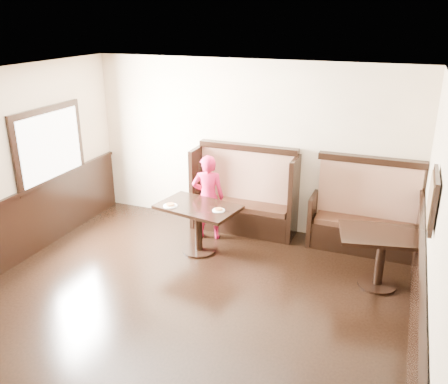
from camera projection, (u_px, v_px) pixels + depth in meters
The scene contains 9 objects.
ground at pixel (147, 346), 5.26m from camera, with size 7.00×7.00×0.00m, color black.
room_shell at pixel (134, 276), 5.37m from camera, with size 7.00×7.00×7.00m.
booth_main at pixel (245, 200), 7.94m from camera, with size 1.75×0.72×1.45m.
booth_neighbor at pixel (364, 220), 7.29m from camera, with size 1.65×0.72×1.45m.
table_main at pixel (198, 216), 7.15m from camera, with size 1.31×0.95×0.76m.
table_neighbor at pixel (382, 247), 6.23m from camera, with size 1.24×0.94×0.77m.
child at pixel (208, 197), 7.56m from camera, with size 0.51×0.34×1.40m, color #C31441.
pizza_plate_left at pixel (170, 205), 7.06m from camera, with size 0.21×0.21×0.04m.
pizza_plate_right at pixel (219, 210), 6.90m from camera, with size 0.19×0.19×0.03m.
Camera 1 is at (2.36, -3.70, 3.47)m, focal length 38.00 mm.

